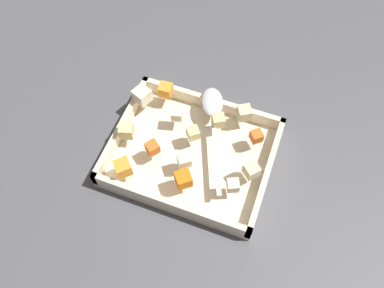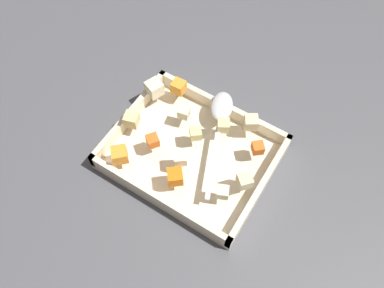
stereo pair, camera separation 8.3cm
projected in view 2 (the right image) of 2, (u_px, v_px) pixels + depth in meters
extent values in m
plane|color=#4C4C51|center=(201.00, 155.00, 0.89)|extent=(4.00, 4.00, 0.00)
cube|color=beige|center=(192.00, 156.00, 0.88)|extent=(0.34, 0.28, 0.01)
cube|color=beige|center=(157.00, 199.00, 0.80)|extent=(0.34, 0.01, 0.04)
cube|color=beige|center=(222.00, 108.00, 0.91)|extent=(0.34, 0.01, 0.04)
cube|color=beige|center=(130.00, 116.00, 0.90)|extent=(0.01, 0.28, 0.04)
cube|color=beige|center=(260.00, 188.00, 0.81)|extent=(0.01, 0.28, 0.04)
cube|color=orange|center=(179.00, 87.00, 0.90)|extent=(0.03, 0.03, 0.03)
cube|color=orange|center=(153.00, 141.00, 0.83)|extent=(0.03, 0.03, 0.02)
cube|color=orange|center=(176.00, 177.00, 0.79)|extent=(0.04, 0.04, 0.03)
cube|color=orange|center=(258.00, 148.00, 0.82)|extent=(0.03, 0.03, 0.02)
cube|color=orange|center=(120.00, 155.00, 0.81)|extent=(0.04, 0.04, 0.03)
cube|color=beige|center=(180.00, 158.00, 0.81)|extent=(0.04, 0.04, 0.03)
cube|color=#E0CC89|center=(223.00, 125.00, 0.85)|extent=(0.04, 0.04, 0.03)
cube|color=#E0CC89|center=(132.00, 119.00, 0.85)|extent=(0.04, 0.04, 0.03)
cube|color=#E0CC89|center=(196.00, 133.00, 0.84)|extent=(0.03, 0.03, 0.02)
cube|color=beige|center=(223.00, 192.00, 0.77)|extent=(0.03, 0.03, 0.02)
cube|color=beige|center=(251.00, 122.00, 0.85)|extent=(0.04, 0.04, 0.03)
cube|color=beige|center=(154.00, 88.00, 0.89)|extent=(0.04, 0.04, 0.03)
cube|color=beige|center=(184.00, 113.00, 0.87)|extent=(0.03, 0.03, 0.02)
cube|color=beige|center=(245.00, 181.00, 0.78)|extent=(0.04, 0.04, 0.03)
ellipsoid|color=silver|center=(222.00, 106.00, 0.88)|extent=(0.07, 0.09, 0.02)
cube|color=silver|center=(214.00, 159.00, 0.82)|extent=(0.08, 0.17, 0.01)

